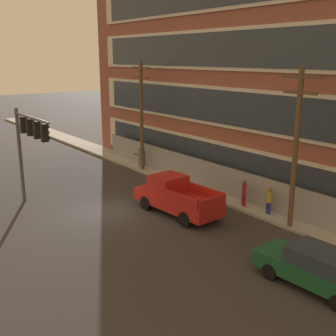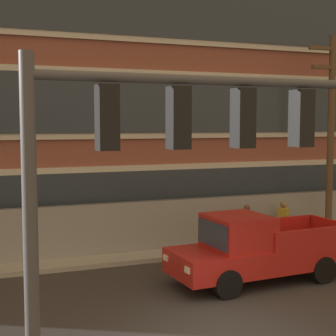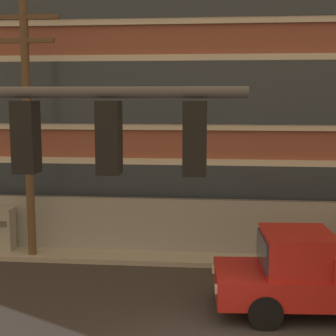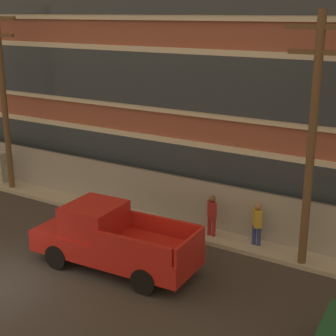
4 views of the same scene
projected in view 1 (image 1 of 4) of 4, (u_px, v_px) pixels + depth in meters
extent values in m
plane|color=#333030|center=(102.00, 212.00, 23.44)|extent=(160.00, 160.00, 0.00)
cube|color=#9E9B93|center=(201.00, 188.00, 27.62)|extent=(80.00, 1.99, 0.16)
cube|color=beige|center=(316.00, 187.00, 21.60)|extent=(42.71, 0.10, 2.49)
cube|color=#2D3844|center=(315.00, 188.00, 21.57)|extent=(40.86, 0.06, 2.08)
cube|color=beige|center=(322.00, 120.00, 20.71)|extent=(42.71, 0.10, 2.49)
cube|color=#2D3844|center=(321.00, 120.00, 20.68)|extent=(40.86, 0.06, 2.08)
cube|color=beige|center=(329.00, 47.00, 19.83)|extent=(42.71, 0.10, 2.49)
cube|color=#2D3844|center=(328.00, 47.00, 19.79)|extent=(40.86, 0.06, 2.08)
cube|color=gray|center=(217.00, 179.00, 26.39)|extent=(26.41, 0.04, 1.93)
cylinder|color=#4C4C51|center=(113.00, 145.00, 36.61)|extent=(0.06, 0.06, 1.93)
cylinder|color=#4C4C51|center=(218.00, 164.00, 26.14)|extent=(26.41, 0.05, 0.05)
cylinder|color=#4C4C51|center=(20.00, 156.00, 24.57)|extent=(0.20, 0.20, 5.60)
cylinder|color=#4C4C51|center=(31.00, 118.00, 22.05)|extent=(4.84, 0.14, 0.14)
cube|color=black|center=(23.00, 125.00, 23.25)|extent=(0.28, 0.32, 0.90)
cylinder|color=#4B0807|center=(26.00, 120.00, 23.28)|extent=(0.04, 0.18, 0.18)
cylinder|color=#503E08|center=(27.00, 125.00, 23.36)|extent=(0.04, 0.18, 0.18)
cylinder|color=green|center=(27.00, 130.00, 23.43)|extent=(0.04, 0.18, 0.18)
cube|color=black|center=(30.00, 127.00, 22.44)|extent=(0.28, 0.32, 0.90)
cylinder|color=#4B0807|center=(33.00, 122.00, 22.47)|extent=(0.04, 0.18, 0.18)
cylinder|color=gold|center=(33.00, 127.00, 22.54)|extent=(0.04, 0.18, 0.18)
cylinder|color=#0A4011|center=(34.00, 132.00, 22.61)|extent=(0.04, 0.18, 0.18)
cube|color=black|center=(37.00, 130.00, 21.62)|extent=(0.28, 0.32, 0.90)
cylinder|color=#4B0807|center=(40.00, 124.00, 21.65)|extent=(0.04, 0.18, 0.18)
cylinder|color=#503E08|center=(40.00, 130.00, 21.73)|extent=(0.04, 0.18, 0.18)
cylinder|color=green|center=(41.00, 135.00, 21.80)|extent=(0.04, 0.18, 0.18)
cube|color=black|center=(44.00, 133.00, 20.81)|extent=(0.28, 0.32, 0.90)
cylinder|color=#4B0807|center=(48.00, 127.00, 20.84)|extent=(0.04, 0.18, 0.18)
cylinder|color=gold|center=(48.00, 133.00, 20.91)|extent=(0.04, 0.18, 0.18)
cylinder|color=#0A4011|center=(48.00, 138.00, 20.98)|extent=(0.04, 0.18, 0.18)
cube|color=#AD1E19|center=(177.00, 201.00, 23.05)|extent=(5.53, 2.29, 0.70)
cube|color=#AD1E19|center=(168.00, 184.00, 23.40)|extent=(1.74, 1.89, 0.94)
cube|color=#283342|center=(159.00, 180.00, 24.01)|extent=(0.16, 1.60, 0.71)
cube|color=#AD1E19|center=(180.00, 199.00, 21.42)|extent=(2.71, 0.29, 0.56)
cube|color=#AD1E19|center=(205.00, 192.00, 22.57)|extent=(2.71, 0.29, 0.56)
cube|color=#AD1E19|center=(213.00, 203.00, 20.93)|extent=(0.22, 1.87, 0.56)
cylinder|color=black|center=(146.00, 203.00, 23.78)|extent=(0.81, 0.31, 0.80)
cylinder|color=black|center=(170.00, 196.00, 24.90)|extent=(0.81, 0.31, 0.80)
cylinder|color=black|center=(185.00, 219.00, 21.38)|extent=(0.81, 0.31, 0.80)
cylinder|color=black|center=(210.00, 211.00, 22.51)|extent=(0.81, 0.31, 0.80)
cube|color=white|center=(137.00, 190.00, 24.61)|extent=(0.08, 0.24, 0.16)
cube|color=white|center=(156.00, 186.00, 25.46)|extent=(0.08, 0.24, 0.16)
cube|color=#194C2D|center=(315.00, 271.00, 15.70)|extent=(4.69, 2.04, 0.64)
cube|color=#283342|center=(321.00, 258.00, 15.41)|extent=(2.38, 1.70, 0.60)
cylinder|color=black|center=(270.00, 272.00, 16.33)|extent=(0.65, 0.23, 0.64)
cylinder|color=black|center=(295.00, 259.00, 17.36)|extent=(0.65, 0.23, 0.64)
cylinder|color=brown|center=(142.00, 118.00, 30.89)|extent=(0.26, 0.26, 8.15)
cube|color=brown|center=(141.00, 68.00, 29.97)|extent=(2.20, 0.14, 0.14)
cube|color=brown|center=(141.00, 78.00, 30.15)|extent=(1.87, 0.14, 0.14)
cylinder|color=brown|center=(295.00, 152.00, 20.20)|extent=(0.26, 0.26, 7.99)
cube|color=brown|center=(301.00, 77.00, 19.30)|extent=(2.14, 0.14, 0.14)
cube|color=brown|center=(300.00, 93.00, 19.48)|extent=(1.82, 0.14, 0.14)
cube|color=#939993|center=(139.00, 158.00, 32.84)|extent=(0.66, 0.55, 1.57)
cube|color=#515151|center=(136.00, 154.00, 32.59)|extent=(0.46, 0.02, 0.20)
cylinder|color=navy|center=(267.00, 209.00, 22.81)|extent=(0.14, 0.14, 0.85)
cylinder|color=navy|center=(270.00, 210.00, 22.67)|extent=(0.14, 0.14, 0.85)
cube|color=#B7932D|center=(269.00, 196.00, 22.56)|extent=(0.42, 0.47, 0.60)
sphere|color=#8C6647|center=(270.00, 189.00, 22.45)|extent=(0.24, 0.24, 0.24)
cylinder|color=maroon|center=(243.00, 201.00, 24.02)|extent=(0.14, 0.14, 0.85)
cylinder|color=maroon|center=(245.00, 202.00, 23.88)|extent=(0.14, 0.14, 0.85)
cube|color=maroon|center=(244.00, 189.00, 23.76)|extent=(0.45, 0.46, 0.60)
sphere|color=brown|center=(245.00, 182.00, 23.65)|extent=(0.24, 0.24, 0.24)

